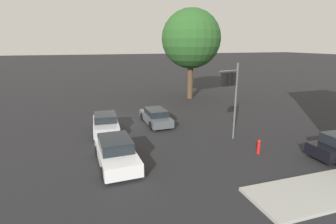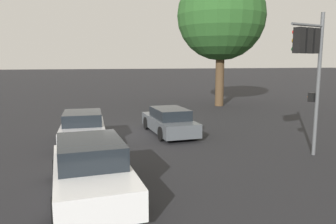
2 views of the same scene
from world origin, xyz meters
name	(u,v)px [view 1 (image 1 of 2)]	position (x,y,z in m)	size (l,w,h in m)	color
ground_plane	(131,123)	(0.00, 0.00, 0.00)	(300.00, 300.00, 0.00)	black
street_tree	(191,39)	(-8.24, 8.95, 7.17)	(7.00, 7.00, 10.70)	#4C3823
traffic_signal	(230,86)	(6.11, 5.79, 3.85)	(0.88, 1.76, 5.40)	#515456
crossing_car_0	(106,123)	(1.60, -2.24, 0.67)	(4.25, 2.13, 1.40)	#B7B7BC
crossing_car_1	(156,117)	(0.80, 2.00, 0.63)	(4.53, 1.93, 1.32)	#4C5156
crossing_car_2	(116,152)	(7.52, -2.19, 0.70)	(4.77, 2.20, 1.50)	silver
fire_hydrant	(259,146)	(8.87, 6.38, 0.49)	(0.22, 0.22, 0.92)	red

